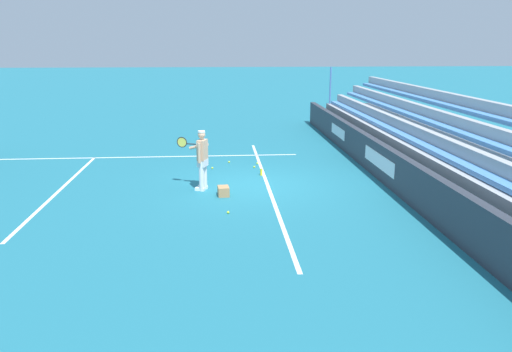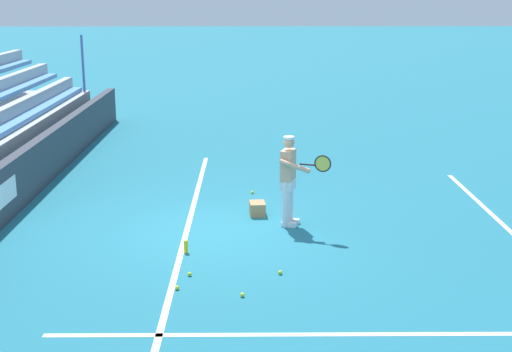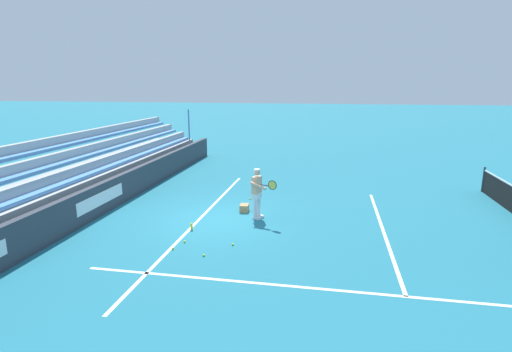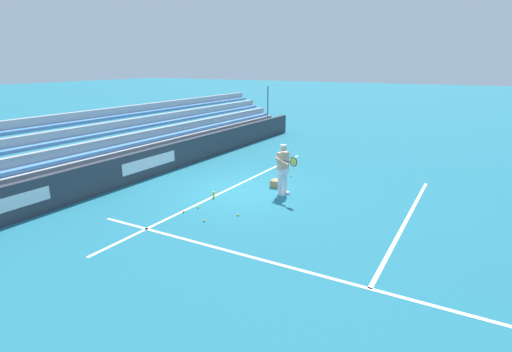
% 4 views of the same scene
% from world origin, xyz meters
% --- Properties ---
extents(ground_plane, '(160.00, 160.00, 0.00)m').
position_xyz_m(ground_plane, '(0.00, 0.00, 0.00)').
color(ground_plane, '#1E6B7F').
extents(court_baseline_white, '(12.00, 0.10, 0.01)m').
position_xyz_m(court_baseline_white, '(0.00, -0.50, 0.00)').
color(court_baseline_white, white).
rests_on(court_baseline_white, ground).
extents(court_sideline_white, '(0.10, 12.00, 0.01)m').
position_xyz_m(court_sideline_white, '(4.11, 4.00, 0.00)').
color(court_sideline_white, white).
rests_on(court_sideline_white, ground).
extents(court_service_line_white, '(8.22, 0.10, 0.01)m').
position_xyz_m(court_service_line_white, '(0.00, 5.50, 0.00)').
color(court_service_line_white, white).
rests_on(court_service_line_white, ground).
extents(back_wall_sponsor_board, '(23.74, 0.25, 1.10)m').
position_xyz_m(back_wall_sponsor_board, '(0.01, -4.08, 0.55)').
color(back_wall_sponsor_board, '#2D333D').
rests_on(back_wall_sponsor_board, ground).
extents(bleacher_stand, '(22.55, 2.40, 2.95)m').
position_xyz_m(bleacher_stand, '(0.00, -5.91, 0.73)').
color(bleacher_stand, '#9EA3A8').
rests_on(bleacher_stand, ground).
extents(tennis_player, '(0.81, 0.93, 1.71)m').
position_xyz_m(tennis_player, '(-0.37, 1.41, 0.89)').
color(tennis_player, silver).
rests_on(tennis_player, ground).
extents(ball_box_cardboard, '(0.42, 0.33, 0.26)m').
position_xyz_m(ball_box_cardboard, '(-1.01, 0.82, 0.13)').
color(ball_box_cardboard, '#A87F51').
rests_on(ball_box_cardboard, ground).
extents(tennis_ball_stray_back, '(0.07, 0.07, 0.07)m').
position_xyz_m(tennis_ball_stray_back, '(2.93, 0.57, 0.03)').
color(tennis_ball_stray_back, '#CCE533').
rests_on(tennis_ball_stray_back, ground).
extents(tennis_ball_near_player, '(0.07, 0.07, 0.07)m').
position_xyz_m(tennis_ball_near_player, '(-2.53, 0.73, 0.03)').
color(tennis_ball_near_player, '#CCE533').
rests_on(tennis_ball_near_player, ground).
extents(tennis_ball_far_right, '(0.07, 0.07, 0.07)m').
position_xyz_m(tennis_ball_far_right, '(2.08, 1.15, 0.03)').
color(tennis_ball_far_right, '#CCE533').
rests_on(tennis_ball_far_right, ground).
extents(tennis_ball_on_baseline, '(0.07, 0.07, 0.07)m').
position_xyz_m(tennis_ball_on_baseline, '(2.66, -0.41, 0.03)').
color(tennis_ball_on_baseline, '#CCE533').
rests_on(tennis_ball_on_baseline, ground).
extents(tennis_ball_midcourt, '(0.07, 0.07, 0.07)m').
position_xyz_m(tennis_ball_midcourt, '(2.13, -0.27, 0.03)').
color(tennis_ball_midcourt, '#CCE533').
rests_on(tennis_ball_midcourt, ground).
extents(water_bottle, '(0.07, 0.07, 0.22)m').
position_xyz_m(water_bottle, '(1.11, -0.41, 0.11)').
color(water_bottle, yellow).
rests_on(water_bottle, ground).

